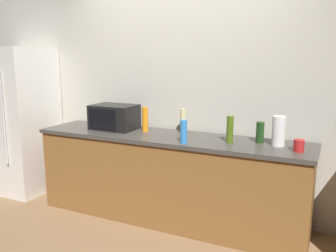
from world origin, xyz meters
name	(u,v)px	position (x,y,z in m)	size (l,w,h in m)	color
ground_plane	(150,235)	(0.00, 0.00, 0.00)	(8.00, 8.00, 0.00)	#93704C
back_wall	(184,88)	(0.00, 0.81, 1.35)	(6.40, 0.10, 2.70)	beige
counter_run	(168,178)	(0.00, 0.40, 0.45)	(2.84, 0.64, 0.90)	brown
refrigerator	(21,120)	(-2.05, 0.40, 0.90)	(0.72, 0.73, 1.80)	white
microwave	(114,117)	(-0.68, 0.45, 1.04)	(0.48, 0.35, 0.27)	black
paper_towel_roll	(279,131)	(1.07, 0.45, 1.04)	(0.12, 0.12, 0.27)	white
bottle_dish_soap	(145,119)	(-0.31, 0.48, 1.03)	(0.06, 0.06, 0.26)	orange
bottle_olive_oil	(230,129)	(0.65, 0.38, 1.03)	(0.06, 0.06, 0.25)	#4C6B19
bottle_wine	(260,132)	(0.90, 0.50, 1.00)	(0.07, 0.07, 0.20)	#1E3F19
bottle_spray_cleaner	(184,131)	(0.26, 0.19, 1.01)	(0.06, 0.06, 0.22)	#338CE5
bottle_hand_soap	(183,121)	(0.09, 0.58, 1.03)	(0.06, 0.06, 0.26)	beige
mug_yellow	(97,120)	(-1.03, 0.60, 0.95)	(0.08, 0.08, 0.10)	yellow
mug_red	(299,146)	(1.26, 0.32, 0.95)	(0.09, 0.09, 0.10)	red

